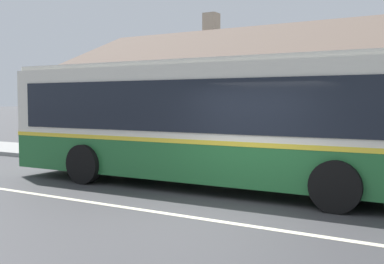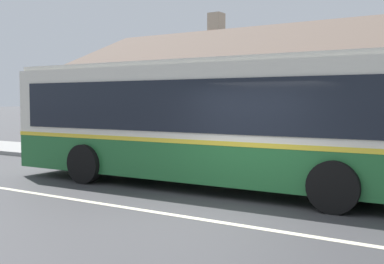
% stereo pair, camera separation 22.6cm
% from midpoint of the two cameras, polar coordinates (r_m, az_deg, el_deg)
% --- Properties ---
extents(ground_plane, '(300.00, 300.00, 0.00)m').
position_cam_midpoint_polar(ground_plane, '(8.61, 1.45, -10.42)').
color(ground_plane, '#38383A').
extents(sidewalk_far, '(60.00, 3.00, 0.15)m').
position_cam_midpoint_polar(sidewalk_far, '(14.02, 13.94, -4.71)').
color(sidewalk_far, gray).
rests_on(sidewalk_far, ground).
extents(lane_divider_stripe, '(60.00, 0.16, 0.01)m').
position_cam_midpoint_polar(lane_divider_stripe, '(8.61, 1.45, -10.39)').
color(lane_divider_stripe, beige).
rests_on(lane_divider_stripe, ground).
extents(community_building, '(22.71, 10.13, 6.67)m').
position_cam_midpoint_polar(community_building, '(22.08, 14.55, 3.20)').
color(community_building, tan).
rests_on(community_building, ground).
extents(transit_bus, '(10.92, 2.94, 3.04)m').
position_cam_midpoint_polar(transit_bus, '(11.69, 1.73, 1.44)').
color(transit_bus, '#236633').
rests_on(transit_bus, ground).
extents(bench_by_building, '(1.66, 0.51, 0.94)m').
position_cam_midpoint_polar(bench_by_building, '(19.05, -15.36, -1.04)').
color(bench_by_building, brown).
rests_on(bench_by_building, sidewalk_far).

